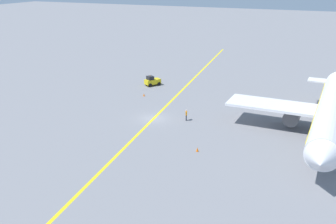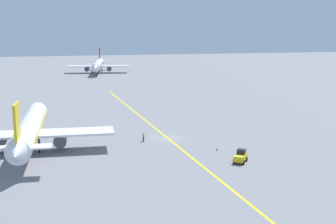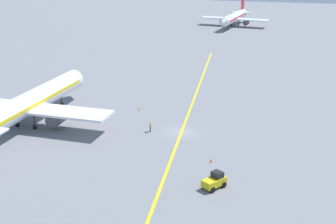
% 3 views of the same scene
% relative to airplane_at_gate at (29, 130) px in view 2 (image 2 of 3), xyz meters
% --- Properties ---
extents(ground_plane, '(400.00, 400.00, 0.00)m').
position_rel_airplane_at_gate_xyz_m(ground_plane, '(24.43, 3.60, -3.71)').
color(ground_plane, slate).
extents(apron_yellow_centreline, '(13.62, 119.31, 0.01)m').
position_rel_airplane_at_gate_xyz_m(apron_yellow_centreline, '(24.43, 3.60, -3.71)').
color(apron_yellow_centreline, yellow).
rests_on(apron_yellow_centreline, ground).
extents(airplane_at_gate, '(28.09, 35.46, 10.60)m').
position_rel_airplane_at_gate_xyz_m(airplane_at_gate, '(0.00, 0.00, 0.00)').
color(airplane_at_gate, white).
rests_on(airplane_at_gate, ground).
extents(airplane_distant_taxiing, '(25.58, 31.98, 9.54)m').
position_rel_airplane_at_gate_xyz_m(airplane_distant_taxiing, '(16.96, 112.57, -0.37)').
color(airplane_distant_taxiing, silver).
rests_on(airplane_distant_taxiing, ground).
extents(baggage_tug_white, '(2.92, 3.33, 2.11)m').
position_rel_airplane_at_gate_xyz_m(baggage_tug_white, '(32.72, -12.95, -2.81)').
color(baggage_tug_white, gold).
rests_on(baggage_tug_white, ground).
extents(ground_crew_worker, '(0.33, 0.55, 1.68)m').
position_rel_airplane_at_gate_xyz_m(ground_crew_worker, '(19.64, 2.37, -2.80)').
color(ground_crew_worker, '#23232D').
rests_on(ground_crew_worker, ground).
extents(traffic_cone_near_nose, '(0.32, 0.32, 0.55)m').
position_rel_airplane_at_gate_xyz_m(traffic_cone_near_nose, '(14.48, 11.87, -3.43)').
color(traffic_cone_near_nose, orange).
rests_on(traffic_cone_near_nose, ground).
extents(traffic_cone_mid_apron, '(0.32, 0.32, 0.55)m').
position_rel_airplane_at_gate_xyz_m(traffic_cone_mid_apron, '(30.98, -6.01, -3.43)').
color(traffic_cone_mid_apron, orange).
rests_on(traffic_cone_mid_apron, ground).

